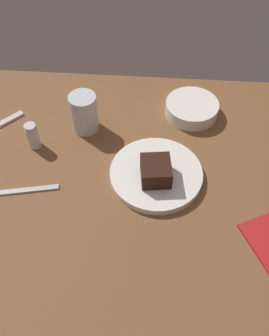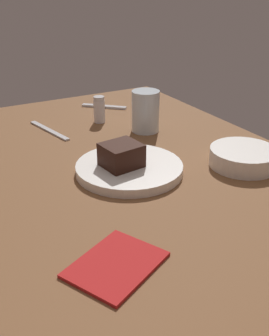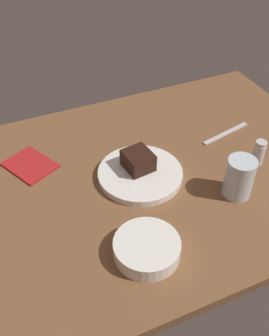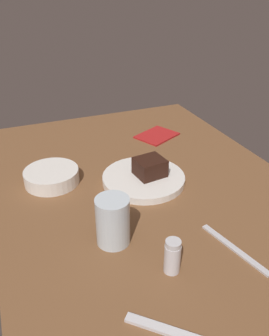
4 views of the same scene
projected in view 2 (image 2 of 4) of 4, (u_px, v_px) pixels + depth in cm
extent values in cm
cube|color=brown|center=(123.00, 173.00, 96.43)|extent=(120.00, 84.00, 3.00)
cylinder|color=white|center=(129.00, 168.00, 92.96)|extent=(24.13, 24.13, 2.02)
cube|color=black|center=(121.00, 155.00, 90.71)|extent=(8.40, 8.98, 5.17)
cylinder|color=silver|center=(99.00, 111.00, 122.52)|extent=(3.39, 3.39, 6.65)
cylinder|color=silver|center=(99.00, 98.00, 120.81)|extent=(3.22, 3.22, 1.20)
cylinder|color=silver|center=(145.00, 111.00, 114.78)|extent=(7.69, 7.69, 11.52)
cylinder|color=white|center=(244.00, 157.00, 95.84)|extent=(15.76, 15.76, 4.12)
cube|color=silver|center=(104.00, 106.00, 136.66)|extent=(11.51, 12.23, 0.70)
cube|color=silver|center=(49.00, 130.00, 116.77)|extent=(18.87, 5.33, 0.50)
cube|color=#B21E1E|center=(116.00, 265.00, 63.86)|extent=(16.23, 17.73, 0.60)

